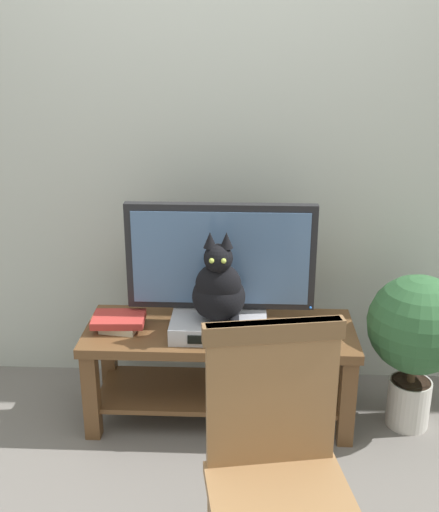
# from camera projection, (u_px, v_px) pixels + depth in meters

# --- Properties ---
(ground_plane) EXTENTS (12.00, 12.00, 0.00)m
(ground_plane) POSITION_uv_depth(u_px,v_px,m) (210.00, 500.00, 2.54)
(ground_plane) COLOR slate
(back_wall) EXTENTS (7.00, 0.12, 2.80)m
(back_wall) POSITION_uv_depth(u_px,v_px,m) (222.00, 114.00, 3.07)
(back_wall) COLOR #B7BCB2
(back_wall) RESTS_ON ground
(tv_stand) EXTENTS (1.26, 0.48, 0.48)m
(tv_stand) POSITION_uv_depth(u_px,v_px,m) (220.00, 355.00, 2.98)
(tv_stand) COLOR brown
(tv_stand) RESTS_ON ground
(tv) EXTENTS (0.87, 0.20, 0.58)m
(tv) POSITION_uv_depth(u_px,v_px,m) (221.00, 262.00, 2.89)
(tv) COLOR black
(tv) RESTS_ON tv_stand
(media_box) EXTENTS (0.44, 0.26, 0.08)m
(media_box) POSITION_uv_depth(u_px,v_px,m) (219.00, 327.00, 2.86)
(media_box) COLOR #ADADB2
(media_box) RESTS_ON tv_stand
(cat) EXTENTS (0.24, 0.28, 0.43)m
(cat) POSITION_uv_depth(u_px,v_px,m) (219.00, 289.00, 2.78)
(cat) COLOR black
(cat) RESTS_ON media_box
(wooden_chair) EXTENTS (0.50, 0.50, 0.98)m
(wooden_chair) POSITION_uv_depth(u_px,v_px,m) (278.00, 462.00, 1.89)
(wooden_chair) COLOR olive
(wooden_chair) RESTS_ON ground
(book_stack) EXTENTS (0.25, 0.18, 0.06)m
(book_stack) POSITION_uv_depth(u_px,v_px,m) (119.00, 322.00, 2.92)
(book_stack) COLOR beige
(book_stack) RESTS_ON tv_stand
(potted_plant) EXTENTS (0.46, 0.46, 0.76)m
(potted_plant) POSITION_uv_depth(u_px,v_px,m) (417.00, 332.00, 2.86)
(potted_plant) COLOR beige
(potted_plant) RESTS_ON ground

